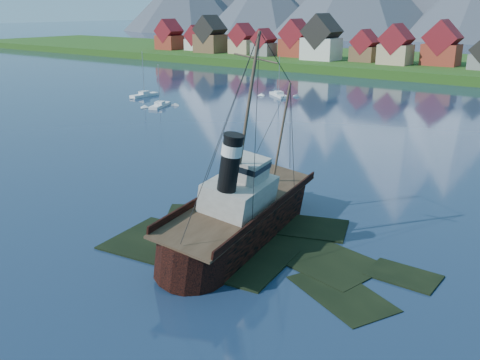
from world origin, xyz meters
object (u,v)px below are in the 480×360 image
Objects in this scene: tugboat_wreck at (246,209)px; sailboat_c at (279,95)px; sailboat_a at (160,106)px; sailboat_b at (144,96)px.

sailboat_c is (-45.96, 77.38, -2.53)m from tugboat_wreck.
tugboat_wreck is 2.68× the size of sailboat_a.
tugboat_wreck is at bearing -60.91° from sailboat_a.
sailboat_c is at bearing 42.02° from sailboat_a.
sailboat_c reaches higher than sailboat_a.
sailboat_c is at bearing 110.52° from tugboat_wreck.
sailboat_a is at bearing 131.40° from tugboat_wreck.
sailboat_b is 1.10× the size of sailboat_c.
sailboat_b is at bearing 163.55° from sailboat_c.
tugboat_wreck is 76.76m from sailboat_a.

